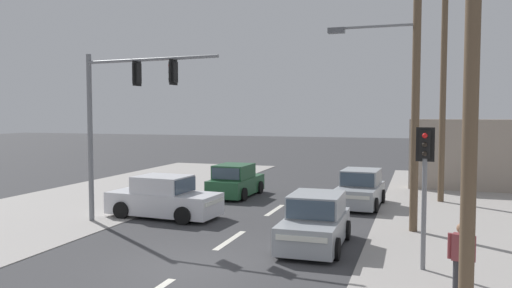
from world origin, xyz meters
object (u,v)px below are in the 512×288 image
object	(u,v)px
utility_pole_foreground_right	(463,55)
hatchback_oncoming_mid	(360,190)
utility_pole_midground_right	(412,78)
hatchback_kerbside_parked	(236,182)
traffic_signal_mast	(119,106)
sedan_oncoming_near	(164,199)
hatchback_receding_far	(315,222)
utility_pole_background_right	(443,73)
pedestrian_at_kerb	(461,257)
pedestal_signal_right_kerb	(425,174)

from	to	relation	value
utility_pole_foreground_right	hatchback_oncoming_mid	bearing A→B (deg)	104.28
utility_pole_midground_right	hatchback_kerbside_parked	xyz separation A→B (m)	(-7.88, 4.74, -4.36)
utility_pole_midground_right	hatchback_kerbside_parked	size ratio (longest dim) A/B	2.56
utility_pole_foreground_right	hatchback_oncoming_mid	distance (m)	12.85
traffic_signal_mast	sedan_oncoming_near	world-z (taller)	traffic_signal_mast
hatchback_kerbside_parked	hatchback_oncoming_mid	distance (m)	5.88
hatchback_receding_far	hatchback_kerbside_parked	size ratio (longest dim) A/B	0.99
hatchback_receding_far	utility_pole_background_right	bearing A→B (deg)	66.87
utility_pole_background_right	hatchback_receding_far	bearing A→B (deg)	-113.13
utility_pole_foreground_right	utility_pole_midground_right	xyz separation A→B (m)	(-0.95, 7.70, 0.15)
utility_pole_midground_right	hatchback_oncoming_mid	world-z (taller)	utility_pole_midground_right
sedan_oncoming_near	hatchback_oncoming_mid	xyz separation A→B (m)	(6.76, 4.55, -0.00)
pedestrian_at_kerb	sedan_oncoming_near	bearing A→B (deg)	150.90
utility_pole_foreground_right	hatchback_oncoming_mid	xyz separation A→B (m)	(-2.99, 11.76, -4.20)
utility_pole_midground_right	utility_pole_background_right	distance (m)	6.31
utility_pole_foreground_right	pedestal_signal_right_kerb	size ratio (longest dim) A/B	2.56
pedestal_signal_right_kerb	hatchback_receding_far	xyz separation A→B (m)	(-3.00, 1.41, -1.71)
traffic_signal_mast	pedestal_signal_right_kerb	size ratio (longest dim) A/B	1.69
hatchback_kerbside_parked	hatchback_oncoming_mid	bearing A→B (deg)	-6.65
hatchback_oncoming_mid	pedestrian_at_kerb	xyz separation A→B (m)	(3.19, -10.08, 0.22)
sedan_oncoming_near	hatchback_kerbside_parked	world-z (taller)	sedan_oncoming_near
utility_pole_foreground_right	hatchback_kerbside_parked	distance (m)	15.83
pedestal_signal_right_kerb	sedan_oncoming_near	world-z (taller)	pedestal_signal_right_kerb
pedestal_signal_right_kerb	hatchback_kerbside_parked	size ratio (longest dim) A/B	0.97
utility_pole_foreground_right	pedestrian_at_kerb	world-z (taller)	utility_pole_foreground_right
traffic_signal_mast	sedan_oncoming_near	bearing A→B (deg)	60.57
hatchback_receding_far	hatchback_oncoming_mid	bearing A→B (deg)	85.43
traffic_signal_mast	hatchback_oncoming_mid	size ratio (longest dim) A/B	1.61
pedestrian_at_kerb	utility_pole_midground_right	bearing A→B (deg)	100.75
hatchback_receding_far	hatchback_oncoming_mid	xyz separation A→B (m)	(0.55, 6.83, 0.00)
hatchback_kerbside_parked	utility_pole_midground_right	bearing A→B (deg)	-31.06
utility_pole_background_right	hatchback_oncoming_mid	size ratio (longest dim) A/B	2.90
utility_pole_foreground_right	hatchback_oncoming_mid	size ratio (longest dim) A/B	2.45
utility_pole_foreground_right	hatchback_oncoming_mid	world-z (taller)	utility_pole_foreground_right
utility_pole_foreground_right	pedestrian_at_kerb	bearing A→B (deg)	83.48
traffic_signal_mast	hatchback_receding_far	bearing A→B (deg)	-6.00
pedestal_signal_right_kerb	hatchback_oncoming_mid	bearing A→B (deg)	106.57
traffic_signal_mast	hatchback_kerbside_parked	world-z (taller)	traffic_signal_mast
utility_pole_background_right	traffic_signal_mast	world-z (taller)	utility_pole_background_right
hatchback_kerbside_parked	pedestrian_at_kerb	bearing A→B (deg)	-50.03
utility_pole_background_right	pedestrian_at_kerb	bearing A→B (deg)	-90.40
hatchback_receding_far	pedestrian_at_kerb	world-z (taller)	pedestrian_at_kerb
utility_pole_foreground_right	sedan_oncoming_near	world-z (taller)	utility_pole_foreground_right
utility_pole_midground_right	pedestal_signal_right_kerb	distance (m)	4.96
utility_pole_midground_right	sedan_oncoming_near	xyz separation A→B (m)	(-8.80, -0.49, -4.35)
utility_pole_midground_right	traffic_signal_mast	distance (m)	9.92
utility_pole_background_right	hatchback_kerbside_parked	distance (m)	10.45
sedan_oncoming_near	pedestrian_at_kerb	bearing A→B (deg)	-29.10
hatchback_kerbside_parked	pedestrian_at_kerb	distance (m)	14.05
hatchback_kerbside_parked	hatchback_receding_far	bearing A→B (deg)	-54.85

